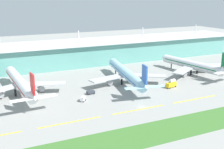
# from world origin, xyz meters

# --- Properties ---
(ground_plane) EXTENTS (600.00, 600.00, 0.00)m
(ground_plane) POSITION_xyz_m (0.00, 0.00, 0.00)
(ground_plane) COLOR gray
(terminal_building) EXTENTS (288.00, 34.00, 27.41)m
(terminal_building) POSITION_xyz_m (-0.00, 99.86, 9.41)
(terminal_building) COLOR #5B9E93
(terminal_building) RESTS_ON ground
(airliner_near) EXTENTS (48.71, 69.04, 18.90)m
(airliner_near) POSITION_xyz_m (-50.62, 44.33, 6.45)
(airliner_near) COLOR white
(airliner_near) RESTS_ON ground
(airliner_middle) EXTENTS (47.97, 71.43, 18.90)m
(airliner_middle) POSITION_xyz_m (11.13, 37.87, 6.46)
(airliner_middle) COLOR #9ED1EA
(airliner_middle) RESTS_ON ground
(airliner_far) EXTENTS (48.23, 60.44, 18.90)m
(airliner_far) POSITION_xyz_m (63.42, 38.53, 6.44)
(airliner_far) COLOR silver
(airliner_far) RESTS_ON ground
(taxiway_stripe_mid_west) EXTENTS (28.00, 0.70, 0.04)m
(taxiway_stripe_mid_west) POSITION_xyz_m (-37.00, -2.19, 0.02)
(taxiway_stripe_mid_west) COLOR yellow
(taxiway_stripe_mid_west) RESTS_ON ground
(taxiway_stripe_centre) EXTENTS (28.00, 0.70, 0.04)m
(taxiway_stripe_centre) POSITION_xyz_m (-3.00, -2.19, 0.02)
(taxiway_stripe_centre) COLOR yellow
(taxiway_stripe_centre) RESTS_ON ground
(taxiway_stripe_mid_east) EXTENTS (28.00, 0.70, 0.04)m
(taxiway_stripe_mid_east) POSITION_xyz_m (31.00, -2.19, 0.02)
(taxiway_stripe_mid_east) COLOR yellow
(taxiway_stripe_mid_east) RESTS_ON ground
(grass_verge) EXTENTS (300.00, 18.00, 0.10)m
(grass_verge) POSITION_xyz_m (0.00, -25.70, 0.05)
(grass_verge) COLOR #3D702D
(grass_verge) RESTS_ON ground
(fuel_truck) EXTENTS (7.62, 4.27, 4.95)m
(fuel_truck) POSITION_xyz_m (31.98, 19.90, 2.26)
(fuel_truck) COLOR gold
(fuel_truck) RESTS_ON ground
(baggage_cart) EXTENTS (3.71, 3.91, 2.48)m
(baggage_cart) POSITION_xyz_m (-23.34, 19.89, 1.26)
(baggage_cart) COLOR silver
(baggage_cart) RESTS_ON ground
(pushback_tug) EXTENTS (4.53, 2.73, 1.85)m
(pushback_tug) POSITION_xyz_m (-15.72, 28.75, 1.10)
(pushback_tug) COLOR #333842
(pushback_tug) RESTS_ON ground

